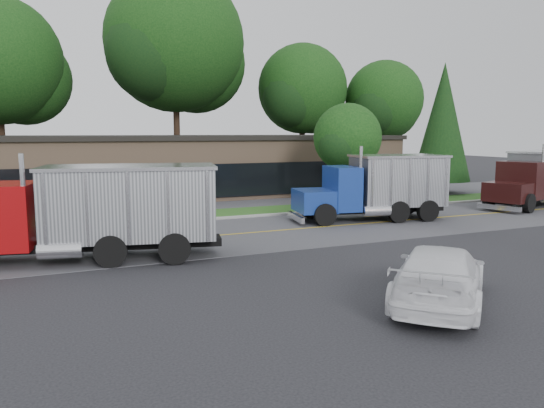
{
  "coord_description": "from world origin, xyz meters",
  "views": [
    {
      "loc": [
        -7.31,
        -13.05,
        4.55
      ],
      "look_at": [
        0.79,
        5.48,
        1.8
      ],
      "focal_mm": 35.0,
      "sensor_mm": 36.0,
      "label": 1
    }
  ],
  "objects_px": {
    "dump_truck_blue": "(378,186)",
    "rally_car": "(439,275)",
    "dump_truck_maroon": "(535,177)",
    "dump_truck_red": "(90,210)"
  },
  "relations": [
    {
      "from": "dump_truck_maroon",
      "to": "rally_car",
      "type": "distance_m",
      "value": 22.48
    },
    {
      "from": "dump_truck_maroon",
      "to": "dump_truck_red",
      "type": "bearing_deg",
      "value": -9.75
    },
    {
      "from": "dump_truck_red",
      "to": "dump_truck_blue",
      "type": "height_order",
      "value": "same"
    },
    {
      "from": "dump_truck_red",
      "to": "dump_truck_blue",
      "type": "xyz_separation_m",
      "value": [
        14.5,
        3.32,
        -0.01
      ]
    },
    {
      "from": "dump_truck_blue",
      "to": "dump_truck_maroon",
      "type": "height_order",
      "value": "same"
    },
    {
      "from": "dump_truck_maroon",
      "to": "dump_truck_blue",
      "type": "bearing_deg",
      "value": -15.15
    },
    {
      "from": "dump_truck_red",
      "to": "dump_truck_blue",
      "type": "distance_m",
      "value": 14.87
    },
    {
      "from": "dump_truck_blue",
      "to": "rally_car",
      "type": "relative_size",
      "value": 1.5
    },
    {
      "from": "dump_truck_red",
      "to": "rally_car",
      "type": "relative_size",
      "value": 1.93
    },
    {
      "from": "rally_car",
      "to": "dump_truck_maroon",
      "type": "bearing_deg",
      "value": -99.9
    }
  ]
}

